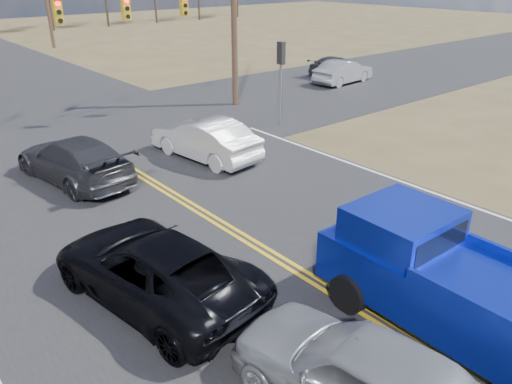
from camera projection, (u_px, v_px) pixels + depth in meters
ground at (436, 355)px, 9.78m from camera, size 160.00×160.00×0.00m
road_main at (170, 194)px, 16.77m from camera, size 14.00×120.00×0.02m
road_cross at (77, 137)px, 22.35m from camera, size 120.00×12.00×0.02m
signal_gantry at (73, 18)px, 20.41m from camera, size 19.60×4.83×10.00m
utility_poles at (67, 15)px, 19.50m from camera, size 19.60×58.32×10.00m
pickup_truck at (456, 287)px, 9.95m from camera, size 2.58×6.23×2.32m
silver_suv at (367, 379)px, 8.10m from camera, size 2.58×5.15×1.69m
black_suv at (155, 268)px, 11.23m from camera, size 3.38×5.86×1.54m
white_car_queue at (205, 139)px, 19.55m from camera, size 2.28×5.04×1.61m
dgrey_car_queue at (74, 160)px, 17.50m from camera, size 2.90×5.65×1.57m
cross_car_east_near at (343, 72)px, 32.37m from camera, size 1.98×4.68×1.50m
cross_car_east_far at (335, 66)px, 35.09m from camera, size 2.12×4.48×1.26m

